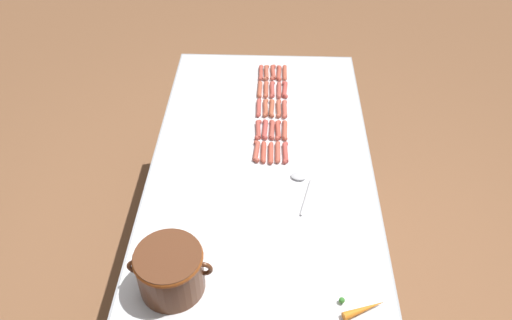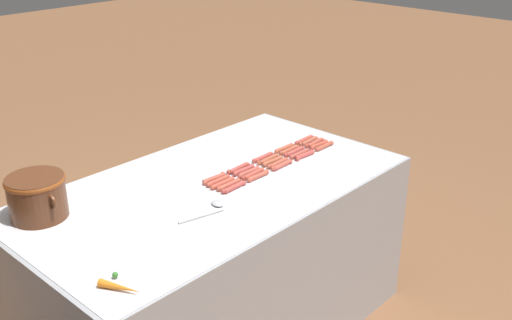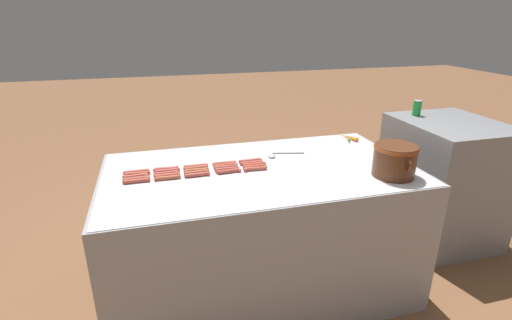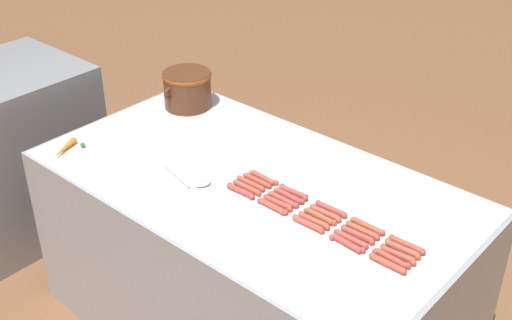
{
  "view_description": "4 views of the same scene",
  "coord_description": "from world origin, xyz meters",
  "px_view_note": "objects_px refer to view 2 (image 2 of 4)",
  "views": [
    {
      "loc": [
        -0.04,
        1.82,
        2.54
      ],
      "look_at": [
        0.02,
        0.08,
        0.94
      ],
      "focal_mm": 35.68,
      "sensor_mm": 36.0,
      "label": 1
    },
    {
      "loc": [
        -1.96,
        1.78,
        2.16
      ],
      "look_at": [
        -0.09,
        -0.21,
        0.97
      ],
      "focal_mm": 42.52,
      "sensor_mm": 36.0,
      "label": 2
    },
    {
      "loc": [
        2.12,
        -0.6,
        1.78
      ],
      "look_at": [
        -0.15,
        0.01,
        0.88
      ],
      "focal_mm": 26.83,
      "sensor_mm": 36.0,
      "label": 3
    },
    {
      "loc": [
        -1.8,
        -1.6,
        2.41
      ],
      "look_at": [
        0.13,
        0.09,
        0.88
      ],
      "focal_mm": 46.49,
      "sensor_mm": 36.0,
      "label": 4
    }
  ],
  "objects_px": {
    "bean_pot": "(37,195)",
    "hot_dog_18": "(244,170)",
    "hot_dog_5": "(319,145)",
    "hot_dog_8": "(253,174)",
    "hot_dog_21": "(284,148)",
    "hot_dog_20": "(304,140)",
    "hot_dog_10": "(315,143)",
    "hot_dog_19": "(218,181)",
    "hot_dog_9": "(229,185)",
    "hot_dog_2": "(282,165)",
    "hot_dog_22": "(263,157)",
    "hot_dog_7": "(278,163)",
    "carrot": "(120,287)",
    "hot_dog_12": "(272,161)",
    "hot_dog_6": "(299,154)",
    "hot_dog_13": "(249,172)",
    "hot_dog_1": "(305,155)",
    "hot_dog_16": "(289,150)",
    "hot_dog_14": "(223,183)",
    "hot_dog_23": "(238,168)",
    "hot_dog_11": "(294,152)",
    "hot_dog_0": "(324,146)",
    "hot_dog_4": "(234,187)",
    "serving_spoon": "(212,208)",
    "hot_dog_3": "(258,176)",
    "hot_dog_17": "(268,159)",
    "hot_dog_24": "(214,178)"
  },
  "relations": [
    {
      "from": "hot_dog_2",
      "to": "hot_dog_6",
      "type": "height_order",
      "value": "same"
    },
    {
      "from": "hot_dog_18",
      "to": "hot_dog_22",
      "type": "xyz_separation_m",
      "value": [
        0.04,
        -0.19,
        0.0
      ]
    },
    {
      "from": "hot_dog_2",
      "to": "hot_dog_20",
      "type": "xyz_separation_m",
      "value": [
        0.14,
        -0.35,
        0.0
      ]
    },
    {
      "from": "hot_dog_12",
      "to": "hot_dog_3",
      "type": "bearing_deg",
      "value": 110.56
    },
    {
      "from": "hot_dog_5",
      "to": "hot_dog_19",
      "type": "distance_m",
      "value": 0.71
    },
    {
      "from": "hot_dog_0",
      "to": "hot_dog_7",
      "type": "bearing_deg",
      "value": 84.51
    },
    {
      "from": "hot_dog_2",
      "to": "hot_dog_23",
      "type": "xyz_separation_m",
      "value": [
        0.14,
        0.18,
        0.0
      ]
    },
    {
      "from": "bean_pot",
      "to": "hot_dog_18",
      "type": "bearing_deg",
      "value": -109.14
    },
    {
      "from": "hot_dog_17",
      "to": "hot_dog_20",
      "type": "xyz_separation_m",
      "value": [
        0.04,
        -0.35,
        0.0
      ]
    },
    {
      "from": "hot_dog_23",
      "to": "hot_dog_11",
      "type": "bearing_deg",
      "value": -100.43
    },
    {
      "from": "hot_dog_2",
      "to": "hot_dog_10",
      "type": "distance_m",
      "value": 0.36
    },
    {
      "from": "hot_dog_7",
      "to": "hot_dog_19",
      "type": "xyz_separation_m",
      "value": [
        0.07,
        0.36,
        0.0
      ]
    },
    {
      "from": "bean_pot",
      "to": "hot_dog_21",
      "type": "bearing_deg",
      "value": -102.49
    },
    {
      "from": "hot_dog_7",
      "to": "hot_dog_10",
      "type": "height_order",
      "value": "same"
    },
    {
      "from": "hot_dog_1",
      "to": "hot_dog_5",
      "type": "xyz_separation_m",
      "value": [
        0.03,
        -0.17,
        0.0
      ]
    },
    {
      "from": "hot_dog_12",
      "to": "hot_dog_0",
      "type": "bearing_deg",
      "value": -101.5
    },
    {
      "from": "hot_dog_16",
      "to": "bean_pot",
      "type": "bearing_deg",
      "value": 76.02
    },
    {
      "from": "hot_dog_5",
      "to": "hot_dog_12",
      "type": "relative_size",
      "value": 1.0
    },
    {
      "from": "hot_dog_7",
      "to": "carrot",
      "type": "bearing_deg",
      "value": 104.46
    },
    {
      "from": "hot_dog_4",
      "to": "hot_dog_7",
      "type": "height_order",
      "value": "same"
    },
    {
      "from": "hot_dog_3",
      "to": "hot_dog_6",
      "type": "distance_m",
      "value": 0.36
    },
    {
      "from": "hot_dog_22",
      "to": "hot_dog_9",
      "type": "bearing_deg",
      "value": 106.41
    },
    {
      "from": "hot_dog_6",
      "to": "hot_dog_13",
      "type": "relative_size",
      "value": 1.0
    },
    {
      "from": "hot_dog_2",
      "to": "hot_dog_14",
      "type": "height_order",
      "value": "same"
    },
    {
      "from": "hot_dog_5",
      "to": "serving_spoon",
      "type": "distance_m",
      "value": 0.92
    },
    {
      "from": "hot_dog_5",
      "to": "hot_dog_8",
      "type": "bearing_deg",
      "value": 89.72
    },
    {
      "from": "hot_dog_9",
      "to": "hot_dog_20",
      "type": "bearing_deg",
      "value": -81.59
    },
    {
      "from": "hot_dog_0",
      "to": "hot_dog_20",
      "type": "height_order",
      "value": "same"
    },
    {
      "from": "hot_dog_4",
      "to": "hot_dog_6",
      "type": "distance_m",
      "value": 0.53
    },
    {
      "from": "hot_dog_13",
      "to": "hot_dog_22",
      "type": "bearing_deg",
      "value": -68.21
    },
    {
      "from": "hot_dog_8",
      "to": "carrot",
      "type": "height_order",
      "value": "carrot"
    },
    {
      "from": "hot_dog_4",
      "to": "hot_dog_9",
      "type": "xyz_separation_m",
      "value": [
        0.04,
        -0.0,
        0.0
      ]
    },
    {
      "from": "hot_dog_13",
      "to": "hot_dog_19",
      "type": "height_order",
      "value": "same"
    },
    {
      "from": "hot_dog_1",
      "to": "carrot",
      "type": "bearing_deg",
      "value": 101.31
    },
    {
      "from": "hot_dog_2",
      "to": "hot_dog_22",
      "type": "relative_size",
      "value": 1.0
    },
    {
      "from": "hot_dog_5",
      "to": "hot_dog_16",
      "type": "xyz_separation_m",
      "value": [
        0.07,
        0.17,
        0.0
      ]
    },
    {
      "from": "hot_dog_24",
      "to": "hot_dog_4",
      "type": "bearing_deg",
      "value": 178.32
    },
    {
      "from": "hot_dog_18",
      "to": "hot_dog_1",
      "type": "bearing_deg",
      "value": -105.96
    },
    {
      "from": "hot_dog_20",
      "to": "hot_dog_21",
      "type": "distance_m",
      "value": 0.17
    },
    {
      "from": "hot_dog_10",
      "to": "hot_dog_19",
      "type": "bearing_deg",
      "value": 87.01
    },
    {
      "from": "hot_dog_6",
      "to": "hot_dog_16",
      "type": "relative_size",
      "value": 1.0
    },
    {
      "from": "hot_dog_12",
      "to": "hot_dog_21",
      "type": "bearing_deg",
      "value": -68.18
    },
    {
      "from": "hot_dog_9",
      "to": "hot_dog_11",
      "type": "relative_size",
      "value": 1.0
    },
    {
      "from": "hot_dog_14",
      "to": "hot_dog_16",
      "type": "xyz_separation_m",
      "value": [
        0.04,
        -0.54,
        0.0
      ]
    },
    {
      "from": "hot_dog_8",
      "to": "carrot",
      "type": "bearing_deg",
      "value": 107.07
    },
    {
      "from": "hot_dog_13",
      "to": "serving_spoon",
      "type": "height_order",
      "value": "hot_dog_13"
    },
    {
      "from": "hot_dog_7",
      "to": "hot_dog_16",
      "type": "relative_size",
      "value": 1.0
    },
    {
      "from": "hot_dog_4",
      "to": "hot_dog_19",
      "type": "relative_size",
      "value": 1.0
    },
    {
      "from": "hot_dog_20",
      "to": "bean_pot",
      "type": "relative_size",
      "value": 0.49
    },
    {
      "from": "hot_dog_8",
      "to": "hot_dog_17",
      "type": "relative_size",
      "value": 1.0
    }
  ]
}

